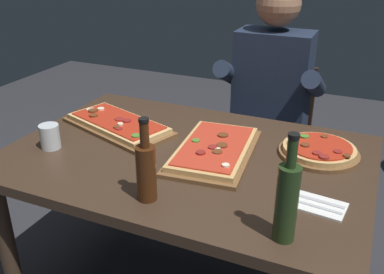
% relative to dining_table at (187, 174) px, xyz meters
% --- Properties ---
extents(dining_table, '(1.40, 0.96, 0.74)m').
position_rel_dining_table_xyz_m(dining_table, '(0.00, 0.00, 0.00)').
color(dining_table, '#3D2B1E').
rests_on(dining_table, ground_plane).
extents(pizza_rectangular_front, '(0.56, 0.40, 0.05)m').
position_rel_dining_table_xyz_m(pizza_rectangular_front, '(-0.38, 0.10, 0.12)').
color(pizza_rectangular_front, brown).
rests_on(pizza_rectangular_front, dining_table).
extents(pizza_rectangular_left, '(0.33, 0.51, 0.05)m').
position_rel_dining_table_xyz_m(pizza_rectangular_left, '(0.10, 0.04, 0.12)').
color(pizza_rectangular_left, brown).
rests_on(pizza_rectangular_left, dining_table).
extents(pizza_round_far, '(0.31, 0.31, 0.05)m').
position_rel_dining_table_xyz_m(pizza_round_far, '(0.48, 0.20, 0.12)').
color(pizza_round_far, brown).
rests_on(pizza_round_far, dining_table).
extents(wine_bottle_dark, '(0.06, 0.06, 0.28)m').
position_rel_dining_table_xyz_m(wine_bottle_dark, '(0.02, -0.35, 0.20)').
color(wine_bottle_dark, '#47230F').
rests_on(wine_bottle_dark, dining_table).
extents(oil_bottle_amber, '(0.06, 0.06, 0.32)m').
position_rel_dining_table_xyz_m(oil_bottle_amber, '(0.47, -0.37, 0.22)').
color(oil_bottle_amber, '#233819').
rests_on(oil_bottle_amber, dining_table).
extents(tumbler_near_camera, '(0.08, 0.08, 0.10)m').
position_rel_dining_table_xyz_m(tumbler_near_camera, '(-0.52, -0.17, 0.14)').
color(tumbler_near_camera, silver).
rests_on(tumbler_near_camera, dining_table).
extents(napkin_cutlery_set, '(0.19, 0.13, 0.01)m').
position_rel_dining_table_xyz_m(napkin_cutlery_set, '(0.53, -0.17, 0.10)').
color(napkin_cutlery_set, white).
rests_on(napkin_cutlery_set, dining_table).
extents(diner_chair, '(0.44, 0.44, 0.87)m').
position_rel_dining_table_xyz_m(diner_chair, '(0.14, 0.86, -0.16)').
color(diner_chair, black).
rests_on(diner_chair, ground_plane).
extents(seated_diner, '(0.53, 0.41, 1.33)m').
position_rel_dining_table_xyz_m(seated_diner, '(0.14, 0.74, 0.10)').
color(seated_diner, '#23232D').
rests_on(seated_diner, ground_plane).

